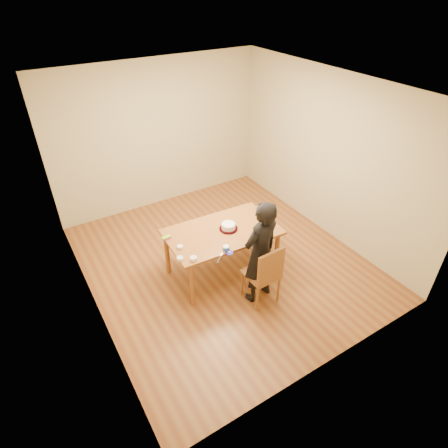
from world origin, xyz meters
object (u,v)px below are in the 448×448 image
dining_chair (261,274)px  cake_plate (228,229)px  cake (229,226)px  dining_table (222,232)px  person (260,253)px

dining_chair → cake_plate: bearing=90.9°
dining_chair → cake_plate: size_ratio=1.57×
cake → dining_table: bearing=172.0°
dining_chair → person: person is taller
cake → person: person is taller
dining_table → person: (0.15, -0.73, 0.05)m
cake_plate → cake: (0.00, 0.00, 0.04)m
dining_table → person: size_ratio=1.03×
cake → person: size_ratio=0.13×
cake_plate → dining_chair: bearing=-86.1°
dining_table → cake: 0.12m
dining_table → cake_plate: size_ratio=5.98×
person → dining_table: bearing=-87.1°
dining_chair → person: 0.33m
dining_table → dining_chair: size_ratio=3.80×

